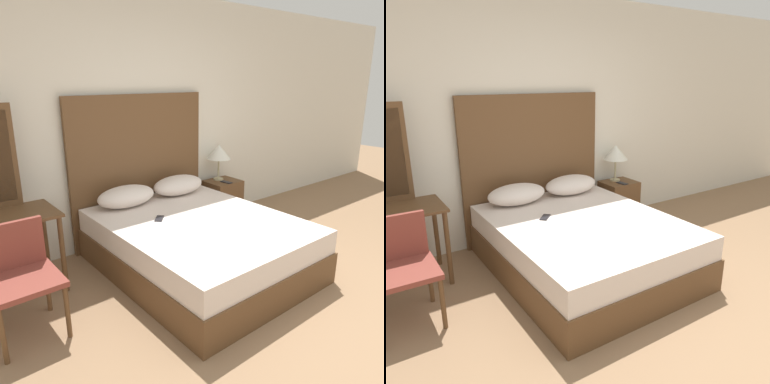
% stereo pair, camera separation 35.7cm
% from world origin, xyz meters
% --- Properties ---
extents(ground_plane, '(16.00, 16.00, 0.00)m').
position_xyz_m(ground_plane, '(0.00, 0.00, 0.00)').
color(ground_plane, '#8C6B4C').
extents(wall_back, '(10.00, 0.06, 2.70)m').
position_xyz_m(wall_back, '(0.00, 2.44, 1.35)').
color(wall_back, silver).
rests_on(wall_back, ground_plane).
extents(bed, '(1.60, 2.01, 0.52)m').
position_xyz_m(bed, '(-0.13, 1.34, 0.26)').
color(bed, brown).
rests_on(bed, ground_plane).
extents(headboard, '(1.68, 0.05, 1.65)m').
position_xyz_m(headboard, '(-0.13, 2.37, 0.82)').
color(headboard, brown).
rests_on(headboard, ground_plane).
extents(pillow_left, '(0.64, 0.37, 0.22)m').
position_xyz_m(pillow_left, '(-0.47, 2.11, 0.63)').
color(pillow_left, silver).
rests_on(pillow_left, bed).
extents(pillow_right, '(0.64, 0.37, 0.22)m').
position_xyz_m(pillow_right, '(0.20, 2.11, 0.63)').
color(pillow_right, silver).
rests_on(pillow_right, bed).
extents(phone_on_bed, '(0.15, 0.16, 0.01)m').
position_xyz_m(phone_on_bed, '(-0.42, 1.58, 0.52)').
color(phone_on_bed, '#232328').
rests_on(phone_on_bed, bed).
extents(nightstand, '(0.43, 0.37, 0.54)m').
position_xyz_m(nightstand, '(0.97, 2.16, 0.27)').
color(nightstand, brown).
rests_on(nightstand, ground_plane).
extents(table_lamp, '(0.31, 0.31, 0.46)m').
position_xyz_m(table_lamp, '(0.95, 2.23, 0.90)').
color(table_lamp, tan).
rests_on(table_lamp, nightstand).
extents(phone_on_nightstand, '(0.08, 0.16, 0.01)m').
position_xyz_m(phone_on_nightstand, '(0.94, 2.07, 0.54)').
color(phone_on_nightstand, black).
rests_on(phone_on_nightstand, nightstand).
extents(chair, '(0.49, 0.48, 0.82)m').
position_xyz_m(chair, '(-1.74, 1.43, 0.48)').
color(chair, brown).
rests_on(chair, ground_plane).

